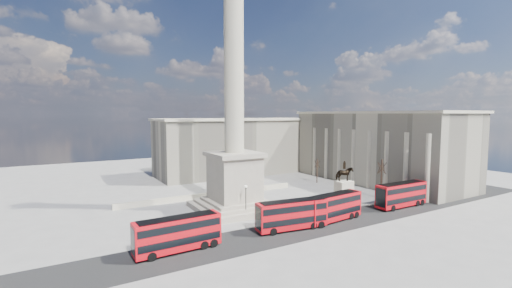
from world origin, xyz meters
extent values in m
plane|color=gray|center=(0.00, 0.00, 0.00)|extent=(180.00, 180.00, 0.00)
cube|color=#262626|center=(5.00, -10.00, 0.00)|extent=(120.00, 9.00, 0.01)
cube|color=#ABA28F|center=(0.00, 5.00, 0.50)|extent=(14.00, 14.00, 1.00)
cube|color=#ABA28F|center=(0.00, 5.00, 1.25)|extent=(12.00, 12.00, 0.50)
cube|color=#ABA28F|center=(0.00, 5.00, 1.75)|extent=(10.00, 10.00, 0.50)
cube|color=#ABA28F|center=(0.00, 5.00, 6.00)|extent=(8.00, 8.00, 8.00)
cube|color=#ABA28F|center=(0.00, 5.00, 10.40)|extent=(9.00, 9.00, 0.80)
cylinder|color=#BBB49B|center=(0.00, 5.00, 27.80)|extent=(3.60, 3.60, 34.00)
cube|color=beige|center=(0.00, 16.00, 0.55)|extent=(40.00, 0.60, 1.10)
cube|color=#B0A990|center=(45.00, 10.00, 9.00)|extent=(18.00, 45.00, 18.00)
cube|color=beige|center=(45.00, 10.00, 18.30)|extent=(19.00, 46.00, 0.60)
cube|color=#B0A990|center=(20.00, 40.00, 8.00)|extent=(50.00, 16.00, 16.00)
cube|color=beige|center=(20.00, 40.00, 16.30)|extent=(51.00, 17.00, 0.60)
cube|color=red|center=(-15.31, -8.99, 2.44)|extent=(11.37, 2.96, 4.15)
cube|color=black|center=(-15.31, -8.99, 1.69)|extent=(10.92, 3.00, 0.92)
cube|color=black|center=(-15.31, -8.99, 3.54)|extent=(10.92, 3.00, 0.92)
cube|color=black|center=(-15.31, -8.99, 4.54)|extent=(10.23, 2.66, 0.06)
cylinder|color=black|center=(-19.03, -9.12, 0.56)|extent=(1.22, 2.72, 1.13)
cylinder|color=black|center=(-12.15, -8.88, 0.56)|extent=(1.22, 2.72, 1.13)
cylinder|color=black|center=(-10.79, -8.83, 0.56)|extent=(1.22, 2.72, 1.13)
cube|color=red|center=(2.49, -9.64, 2.45)|extent=(11.60, 4.07, 4.18)
cube|color=black|center=(2.49, -9.64, 1.70)|extent=(11.16, 4.07, 0.93)
cube|color=black|center=(2.49, -9.64, 3.56)|extent=(11.16, 4.07, 0.93)
cube|color=black|center=(2.49, -9.64, 4.58)|extent=(10.44, 3.66, 0.06)
cylinder|color=black|center=(-1.22, -9.15, 0.57)|extent=(1.49, 2.83, 1.14)
cylinder|color=black|center=(5.64, -10.07, 0.57)|extent=(1.49, 2.83, 1.14)
cylinder|color=black|center=(7.00, -10.25, 0.57)|extent=(1.49, 2.83, 1.14)
cube|color=red|center=(11.04, -9.64, 2.45)|extent=(11.55, 3.68, 4.18)
cube|color=black|center=(11.04, -9.64, 1.70)|extent=(11.11, 3.70, 0.93)
cube|color=black|center=(11.04, -9.64, 3.56)|extent=(11.11, 3.70, 0.93)
cube|color=black|center=(11.04, -9.64, 4.57)|extent=(10.40, 3.31, 0.06)
cylinder|color=black|center=(7.31, -10.01, 0.57)|extent=(1.39, 2.80, 1.14)
cylinder|color=black|center=(14.20, -9.33, 0.57)|extent=(1.39, 2.80, 1.14)
cylinder|color=black|center=(15.56, -9.20, 0.57)|extent=(1.39, 2.80, 1.14)
cube|color=red|center=(28.37, -9.78, 2.51)|extent=(11.67, 2.81, 4.28)
cube|color=black|center=(28.37, -9.78, 1.74)|extent=(11.20, 2.86, 0.95)
cube|color=black|center=(28.37, -9.78, 3.65)|extent=(11.20, 2.86, 0.95)
cube|color=black|center=(28.37, -9.78, 4.68)|extent=(10.50, 2.53, 0.06)
cylinder|color=black|center=(24.53, -9.73, 0.58)|extent=(1.20, 2.78, 1.16)
cylinder|color=black|center=(31.63, -9.83, 0.58)|extent=(1.20, 2.78, 1.16)
cylinder|color=black|center=(33.02, -9.85, 0.58)|extent=(1.20, 2.78, 1.16)
cylinder|color=black|center=(-0.80, -0.85, 0.22)|extent=(0.39, 0.39, 0.44)
cylinder|color=black|center=(-0.80, -0.85, 2.66)|extent=(0.14, 0.14, 5.31)
cylinder|color=black|center=(-0.80, -0.85, 5.22)|extent=(0.27, 0.27, 0.27)
sphere|color=silver|center=(-0.80, -0.85, 5.53)|extent=(0.50, 0.50, 0.50)
cube|color=beige|center=(20.81, -2.21, 0.26)|extent=(4.14, 3.10, 0.52)
cube|color=beige|center=(20.81, -2.21, 2.27)|extent=(3.31, 2.27, 4.55)
imported|color=black|center=(20.81, -2.21, 5.94)|extent=(3.63, 2.60, 2.79)
cylinder|color=black|center=(20.81, -2.21, 7.64)|extent=(0.52, 0.52, 1.24)
sphere|color=black|center=(20.81, -2.21, 8.39)|extent=(0.37, 0.37, 0.37)
cylinder|color=#332319|center=(30.60, -3.23, 4.18)|extent=(0.33, 0.33, 8.35)
cylinder|color=#332319|center=(38.46, -0.71, 3.36)|extent=(0.31, 0.31, 6.72)
cylinder|color=#332319|center=(30.00, 16.66, 3.13)|extent=(0.27, 0.27, 6.26)
imported|color=#282228|center=(13.04, -6.50, 0.89)|extent=(0.74, 0.58, 1.79)
imported|color=#282228|center=(34.84, -4.12, 0.97)|extent=(1.04, 0.87, 1.93)
imported|color=#282228|center=(5.25, -3.24, 0.75)|extent=(0.80, 0.94, 1.51)
camera|label=1|loc=(-28.39, -51.31, 17.82)|focal=24.00mm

